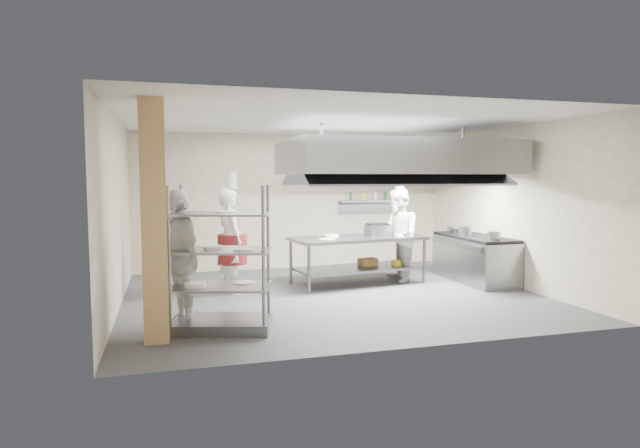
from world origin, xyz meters
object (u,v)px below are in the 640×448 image
object	(u,v)px
pass_rack	(221,258)
chef_plating	(179,259)
cooking_range	(474,260)
griddle	(378,230)
chef_head	(230,241)
island	(358,260)
stockpot	(465,231)
chef_line	(398,235)

from	to	relation	value
pass_rack	chef_plating	world-z (taller)	pass_rack
cooking_range	griddle	bearing A→B (deg)	165.98
chef_head	pass_rack	bearing A→B (deg)	154.10
island	chef_head	bearing A→B (deg)	175.78
chef_plating	island	bearing A→B (deg)	105.11
chef_head	stockpot	size ratio (longest dim) A/B	6.99
griddle	stockpot	world-z (taller)	griddle
island	chef_line	bearing A→B (deg)	-8.92
pass_rack	stockpot	world-z (taller)	pass_rack
island	pass_rack	distance (m)	3.80
chef_plating	griddle	distance (m)	4.44
pass_rack	chef_plating	size ratio (longest dim) A/B	1.02
chef_line	pass_rack	bearing A→B (deg)	-52.15
chef_plating	stockpot	xyz separation A→B (m)	(5.49, 1.88, 0.04)
stockpot	cooking_range	bearing A→B (deg)	-20.36
pass_rack	cooking_range	size ratio (longest dim) A/B	0.97
island	chef_line	size ratio (longest dim) A/B	1.40
island	cooking_range	bearing A→B (deg)	-16.87
chef_line	chef_plating	world-z (taller)	chef_plating
chef_line	chef_plating	size ratio (longest dim) A/B	0.97
island	griddle	xyz separation A→B (m)	(0.44, 0.09, 0.56)
cooking_range	chef_head	world-z (taller)	chef_head
chef_plating	griddle	size ratio (longest dim) A/B	4.33
chef_plating	griddle	world-z (taller)	chef_plating
chef_head	chef_line	xyz separation A→B (m)	(3.29, 0.13, -0.01)
chef_head	stockpot	world-z (taller)	chef_head
chef_plating	stockpot	world-z (taller)	chef_plating
chef_head	griddle	world-z (taller)	chef_head
chef_head	cooking_range	bearing A→B (deg)	-109.49
chef_plating	stockpot	bearing A→B (deg)	90.99
chef_head	chef_line	size ratio (longest dim) A/B	1.01
island	chef_head	world-z (taller)	chef_head
cooking_range	stockpot	world-z (taller)	stockpot
chef_head	chef_plating	xyz separation A→B (m)	(-0.91, -2.04, 0.02)
chef_line	chef_plating	distance (m)	4.73
cooking_range	chef_plating	bearing A→B (deg)	-162.32
chef_line	chef_head	bearing A→B (deg)	-83.73
pass_rack	chef_head	xyz separation A→B (m)	(0.38, 2.33, -0.04)
cooking_range	chef_head	xyz separation A→B (m)	(-4.77, 0.23, 0.51)
pass_rack	stockpot	distance (m)	5.41
island	chef_plating	distance (m)	4.04
pass_rack	stockpot	size ratio (longest dim) A/B	7.31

